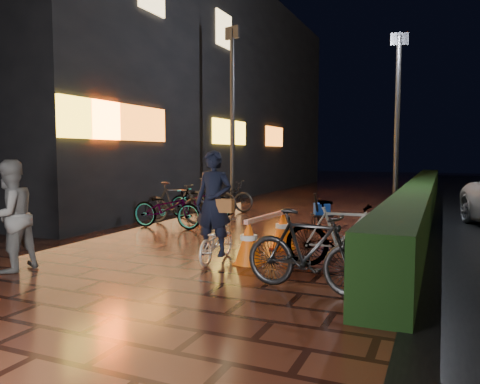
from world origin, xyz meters
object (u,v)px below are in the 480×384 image
at_px(traffic_barrier, 267,235).
at_px(cart_assembly, 321,210).
at_px(bystander_person, 10,216).
at_px(cyclist, 215,221).

distance_m(traffic_barrier, cart_assembly, 3.19).
relative_size(bystander_person, cyclist, 0.92).
relative_size(cyclist, cart_assembly, 2.06).
xyz_separation_m(bystander_person, traffic_barrier, (3.27, 2.60, -0.49)).
height_order(cyclist, cart_assembly, cyclist).
bearing_deg(bystander_person, traffic_barrier, 130.10).
bearing_deg(traffic_barrier, cart_assembly, 86.29).
height_order(traffic_barrier, cart_assembly, cart_assembly).
distance_m(cyclist, traffic_barrier, 1.06).
distance_m(cyclist, cart_assembly, 4.04).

